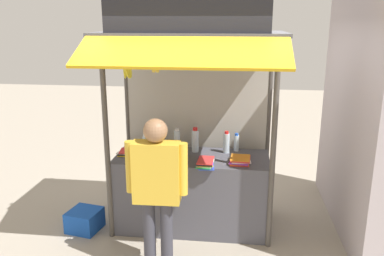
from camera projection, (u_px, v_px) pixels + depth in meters
ground_plane at (192, 225)px, 4.95m from camera, size 20.00×20.00×0.00m
stall_counter at (192, 191)px, 4.83m from camera, size 1.81×0.73×0.90m
stall_structure at (193, 93)px, 4.63m from camera, size 2.01×1.61×2.69m
water_bottle_back_left at (236, 143)px, 4.88m from camera, size 0.06×0.06×0.22m
water_bottle_mid_left at (226, 143)px, 4.81m from camera, size 0.08×0.08×0.27m
water_bottle_right at (195, 140)px, 4.84m from camera, size 0.09×0.09×0.31m
water_bottle_center at (177, 140)px, 4.92m from camera, size 0.08×0.08×0.28m
water_bottle_rear_center at (145, 145)px, 4.79m from camera, size 0.07×0.07×0.24m
magazine_stack_far_right at (205, 163)px, 4.39m from camera, size 0.21×0.31×0.08m
magazine_stack_back_right at (176, 156)px, 4.61m from camera, size 0.26×0.26×0.07m
magazine_stack_front_left at (240, 160)px, 4.49m from camera, size 0.25×0.27×0.06m
magazine_stack_mid_right at (127, 152)px, 4.80m from camera, size 0.21×0.26×0.04m
banana_bunch_leftmost at (127, 70)px, 4.04m from camera, size 0.10×0.10×0.33m
banana_bunch_inner_left at (155, 65)px, 4.00m from camera, size 0.10×0.10×0.26m
vendor_person at (157, 182)px, 3.82m from camera, size 0.60×0.23×1.59m
plastic_crate at (85, 220)px, 4.81m from camera, size 0.42×0.42×0.25m
neighbour_wall at (353, 109)px, 4.63m from camera, size 0.20×2.40×2.91m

